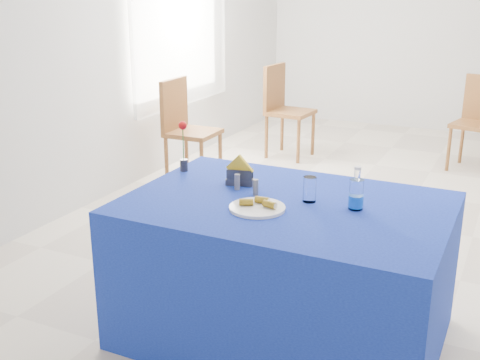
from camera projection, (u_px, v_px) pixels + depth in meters
name	position (u px, v px, depth m)	size (l,w,h in m)	color
floor	(398.00, 225.00, 4.73)	(7.00, 7.00, 0.00)	beige
window_pane	(176.00, 11.00, 5.95)	(0.04, 1.50, 1.60)	white
curtain	(182.00, 11.00, 5.93)	(0.04, 1.75, 1.85)	white
plate	(257.00, 208.00, 2.92)	(0.27, 0.27, 0.01)	white
drinking_glass	(310.00, 189.00, 3.00)	(0.07, 0.07, 0.13)	white
salt_shaker	(237.00, 182.00, 3.19)	(0.03, 0.03, 0.09)	slate
pepper_shaker	(256.00, 187.00, 3.10)	(0.03, 0.03, 0.09)	#5D5D62
blue_table	(284.00, 270.00, 3.14)	(1.60, 1.10, 0.76)	navy
water_bottle	(356.00, 195.00, 2.90)	(0.07, 0.07, 0.21)	white
napkin_holder	(240.00, 176.00, 3.26)	(0.16, 0.09, 0.17)	#3A3A3F
rose_vase	(183.00, 147.00, 3.48)	(0.05, 0.05, 0.30)	#27262B
chair_bg_left	(480.00, 116.00, 6.02)	(0.51, 0.51, 0.94)	brown
chair_win_a	(185.00, 124.00, 5.61)	(0.44, 0.44, 0.97)	brown
chair_win_b	(283.00, 104.00, 6.48)	(0.47, 0.47, 0.99)	brown
banana_pieces	(259.00, 202.00, 2.92)	(0.19, 0.11, 0.03)	gold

